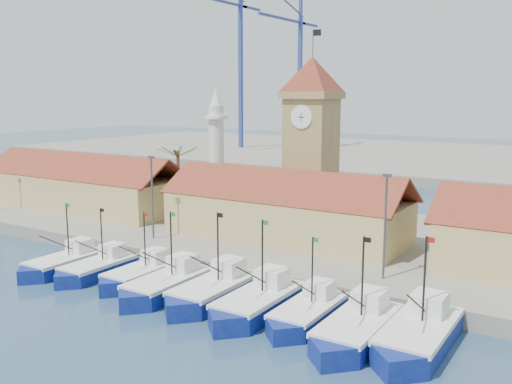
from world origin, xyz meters
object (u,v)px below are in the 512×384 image
Objects in this scene: boat_0 at (62,264)px; minaret at (217,150)px; boat_4 at (212,293)px; clock_tower at (311,139)px.

minaret is (-0.34, 26.10, 9.00)m from boat_0.
clock_tower is at bearing 96.29° from boat_4.
boat_0 is at bearing -89.26° from minaret.
boat_4 is (17.20, 1.04, 0.09)m from boat_0.
minaret is at bearing 124.99° from boat_4.
boat_4 is 25.73m from clock_tower.
boat_4 is at bearing -55.01° from minaret.
boat_4 is at bearing -83.71° from clock_tower.
boat_4 reaches higher than boat_0.
boat_0 is 17.23m from boat_4.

